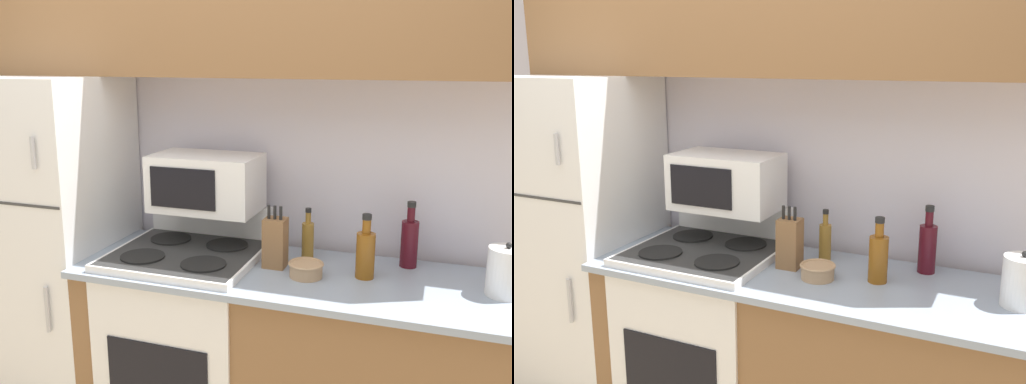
% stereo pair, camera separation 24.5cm
% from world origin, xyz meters
% --- Properties ---
extents(wall_back, '(8.00, 0.05, 2.55)m').
position_xyz_m(wall_back, '(0.00, 0.70, 1.27)').
color(wall_back, silver).
rests_on(wall_back, ground_plane).
extents(lower_cabinets, '(1.89, 0.67, 0.90)m').
position_xyz_m(lower_cabinets, '(0.31, 0.31, 0.45)').
color(lower_cabinets, brown).
rests_on(lower_cabinets, ground_plane).
extents(refrigerator, '(0.63, 0.69, 1.72)m').
position_xyz_m(refrigerator, '(-0.95, 0.33, 0.86)').
color(refrigerator, white).
rests_on(refrigerator, ground_plane).
extents(upper_cabinets, '(2.52, 0.33, 0.59)m').
position_xyz_m(upper_cabinets, '(0.00, 0.51, 2.02)').
color(upper_cabinets, brown).
rests_on(upper_cabinets, refrigerator).
extents(stove, '(0.67, 0.65, 1.09)m').
position_xyz_m(stove, '(-0.19, 0.30, 0.48)').
color(stove, white).
rests_on(stove, ground_plane).
extents(microwave, '(0.51, 0.31, 0.27)m').
position_xyz_m(microwave, '(-0.15, 0.45, 1.23)').
color(microwave, white).
rests_on(microwave, stove).
extents(knife_block, '(0.10, 0.09, 0.28)m').
position_xyz_m(knife_block, '(0.24, 0.33, 1.01)').
color(knife_block, brown).
rests_on(knife_block, lower_cabinets).
extents(bowl, '(0.15, 0.15, 0.06)m').
position_xyz_m(bowl, '(0.40, 0.26, 0.93)').
color(bowl, tan).
rests_on(bowl, lower_cabinets).
extents(bottle_wine_red, '(0.08, 0.08, 0.30)m').
position_xyz_m(bottle_wine_red, '(0.80, 0.53, 1.01)').
color(bottle_wine_red, '#470F19').
rests_on(bottle_wine_red, lower_cabinets).
extents(bottle_vinegar, '(0.06, 0.06, 0.24)m').
position_xyz_m(bottle_vinegar, '(0.34, 0.49, 0.99)').
color(bottle_vinegar, olive).
rests_on(bottle_vinegar, lower_cabinets).
extents(bottle_whiskey, '(0.08, 0.08, 0.28)m').
position_xyz_m(bottle_whiskey, '(0.64, 0.33, 1.01)').
color(bottle_whiskey, brown).
rests_on(bottle_whiskey, lower_cabinets).
extents(kettle, '(0.15, 0.15, 0.22)m').
position_xyz_m(kettle, '(1.19, 0.33, 0.99)').
color(kettle, white).
rests_on(kettle, lower_cabinets).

